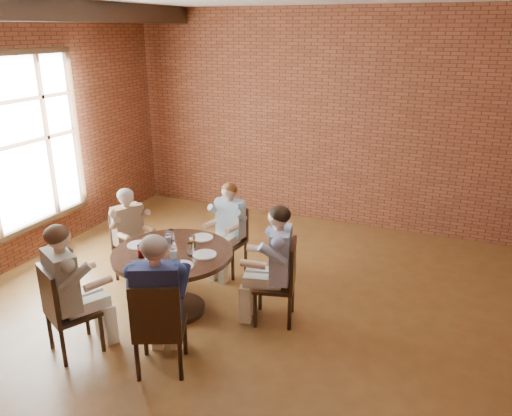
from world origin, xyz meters
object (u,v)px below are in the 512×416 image
at_px(chair_a, 283,279).
at_px(chair_e, 158,325).
at_px(chair_c, 129,244).
at_px(chair_d, 63,308).
at_px(diner_b, 229,230).
at_px(smartphone, 172,267).
at_px(diner_e, 159,304).
at_px(chair_b, 232,237).
at_px(dining_table, 174,270).
at_px(diner_a, 275,265).
at_px(diner_c, 131,237).
at_px(diner_d, 70,290).

height_order(chair_a, chair_e, chair_e).
xyz_separation_m(chair_c, chair_d, (0.38, -1.56, 0.03)).
bearing_deg(diner_b, smartphone, -80.23).
relative_size(chair_a, diner_b, 0.77).
relative_size(diner_b, smartphone, 8.11).
height_order(chair_d, diner_e, diner_e).
bearing_deg(chair_c, chair_b, -30.99).
relative_size(dining_table, smartphone, 8.81).
distance_m(diner_a, diner_e, 1.38).
bearing_deg(smartphone, diner_c, 161.33).
height_order(diner_b, smartphone, diner_b).
xyz_separation_m(diner_a, diner_c, (-1.99, 0.15, -0.06)).
bearing_deg(chair_e, diner_b, -106.14).
bearing_deg(diner_c, diner_d, -140.45).
bearing_deg(diner_a, dining_table, -90.00).
relative_size(dining_table, diner_a, 0.99).
xyz_separation_m(dining_table, diner_c, (-0.89, 0.43, 0.09)).
relative_size(diner_a, smartphone, 8.85).
height_order(diner_a, chair_c, diner_a).
bearing_deg(chair_c, diner_e, -109.35).
bearing_deg(chair_c, diner_a, -69.21).
distance_m(chair_b, diner_d, 2.31).
height_order(diner_b, diner_e, diner_e).
height_order(diner_d, chair_e, diner_d).
bearing_deg(chair_c, diner_b, -33.41).
xyz_separation_m(diner_a, chair_d, (-1.68, -1.38, -0.15)).
bearing_deg(diner_a, smartphone, -70.09).
bearing_deg(chair_b, diner_d, -99.88).
distance_m(dining_table, diner_d, 1.16).
bearing_deg(chair_d, smartphone, -107.73).
xyz_separation_m(chair_b, chair_c, (-1.10, -0.72, -0.00)).
bearing_deg(smartphone, chair_e, -53.26).
bearing_deg(dining_table, diner_a, 14.20).
relative_size(dining_table, diner_d, 0.98).
relative_size(diner_a, diner_e, 0.97).
xyz_separation_m(chair_b, diner_e, (0.26, -2.10, 0.21)).
bearing_deg(diner_a, diner_e, -44.01).
distance_m(diner_b, diner_c, 1.24).
bearing_deg(chair_b, chair_c, -139.35).
relative_size(diner_e, smartphone, 9.14).
bearing_deg(chair_b, diner_e, -75.41).
xyz_separation_m(diner_b, chair_e, (0.31, -2.11, -0.09)).
bearing_deg(chair_c, smartphone, -98.55).
distance_m(diner_a, diner_c, 1.99).
xyz_separation_m(diner_a, chair_c, (-2.05, 0.18, -0.19)).
relative_size(diner_c, chair_d, 1.29).
xyz_separation_m(diner_a, diner_e, (-0.68, -1.19, 0.02)).
height_order(diner_b, chair_e, diner_b).
distance_m(diner_e, smartphone, 0.63).
distance_m(chair_b, diner_b, 0.15).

